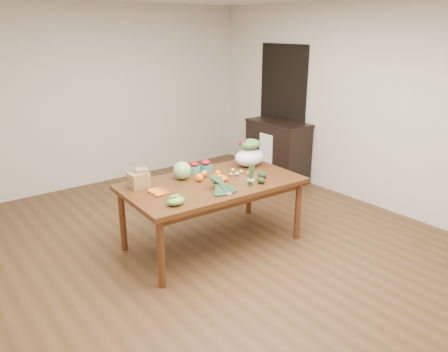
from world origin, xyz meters
TOP-DOWN VIEW (x-y plane):
  - floor at (0.00, 0.00)m, footprint 6.00×6.00m
  - room_walls at (0.00, 0.00)m, footprint 5.02×6.02m
  - dining_table at (0.05, 0.20)m, footprint 1.95×1.14m
  - doorway_dark at (2.48, 1.60)m, footprint 0.02×1.00m
  - cabinet at (2.22, 1.40)m, footprint 0.52×1.02m
  - dish_towel at (1.96, 1.40)m, footprint 0.02×0.28m
  - paper_bag at (-0.66, 0.52)m, footprint 0.28×0.23m
  - cabbage at (-0.16, 0.47)m, footprint 0.20×0.20m
  - strawberry_basket_a at (0.09, 0.60)m, footprint 0.11×0.11m
  - strawberry_basket_b at (0.21, 0.54)m, footprint 0.12×0.12m
  - orange_a at (-0.05, 0.29)m, footprint 0.09×0.09m
  - orange_b at (0.07, 0.38)m, footprint 0.08×0.08m
  - orange_c at (0.20, 0.29)m, footprint 0.08×0.08m
  - mandarin_cluster at (0.11, 0.15)m, footprint 0.19×0.19m
  - carrots at (-0.54, 0.26)m, footprint 0.23×0.25m
  - snap_pea_bag at (-0.61, -0.12)m, footprint 0.18×0.13m
  - kale_bunch at (-0.05, -0.13)m, footprint 0.34×0.41m
  - asparagus_bundle at (0.31, -0.15)m, footprint 0.08×0.12m
  - potato_a at (0.34, 0.23)m, footprint 0.05×0.04m
  - potato_b at (0.39, 0.19)m, footprint 0.06×0.05m
  - potato_c at (0.49, 0.23)m, footprint 0.05×0.04m
  - potato_d at (0.45, 0.33)m, footprint 0.04×0.04m
  - potato_e at (0.51, 0.12)m, footprint 0.06×0.05m
  - avocado_a at (0.43, -0.17)m, footprint 0.09×0.12m
  - avocado_b at (0.56, -0.04)m, footprint 0.10×0.12m
  - salad_bag at (0.75, 0.39)m, footprint 0.40×0.30m

SIDE VIEW (x-z plane):
  - floor at x=0.00m, z-range 0.00..0.00m
  - dining_table at x=0.05m, z-range 0.00..0.75m
  - cabinet at x=2.22m, z-range 0.00..0.94m
  - dish_towel at x=1.96m, z-range 0.33..0.78m
  - carrots at x=-0.54m, z-range 0.75..0.78m
  - potato_d at x=0.45m, z-range 0.75..0.79m
  - potato_c at x=0.49m, z-range 0.75..0.79m
  - potato_a at x=0.34m, z-range 0.75..0.79m
  - potato_b at x=0.39m, z-range 0.75..0.80m
  - potato_e at x=0.51m, z-range 0.75..0.80m
  - avocado_a at x=0.43m, z-range 0.75..0.82m
  - avocado_b at x=0.56m, z-range 0.75..0.82m
  - orange_b at x=0.07m, z-range 0.75..0.83m
  - orange_c at x=0.20m, z-range 0.75..0.83m
  - snap_pea_bag at x=-0.61m, z-range 0.75..0.83m
  - mandarin_cluster at x=0.11m, z-range 0.75..0.84m
  - orange_a at x=-0.05m, z-range 0.75..0.84m
  - strawberry_basket_a at x=0.09m, z-range 0.75..0.84m
  - strawberry_basket_b at x=0.21m, z-range 0.75..0.86m
  - kale_bunch at x=-0.05m, z-range 0.75..0.91m
  - paper_bag at x=-0.66m, z-range 0.75..0.94m
  - cabbage at x=-0.16m, z-range 0.75..0.95m
  - asparagus_bundle at x=0.31m, z-range 0.75..1.00m
  - salad_bag at x=0.75m, z-range 0.75..1.05m
  - doorway_dark at x=2.48m, z-range 0.00..2.10m
  - room_walls at x=0.00m, z-range 0.00..2.70m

